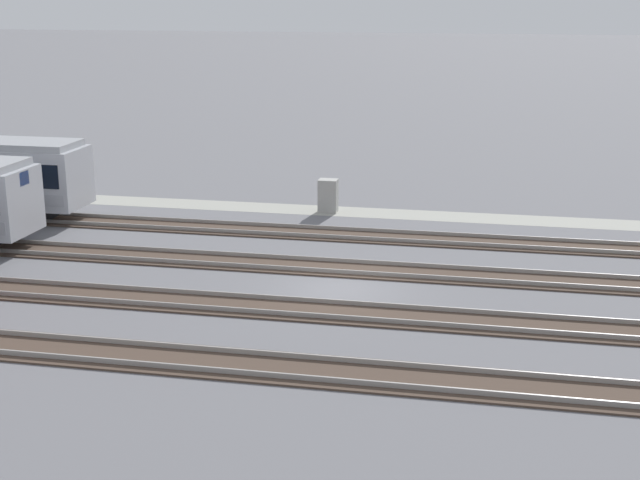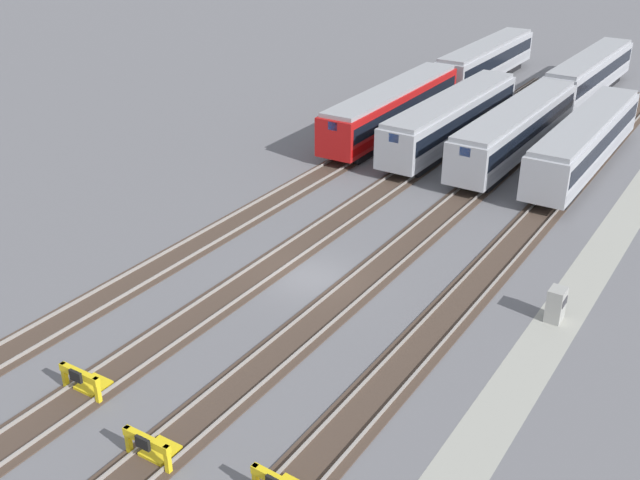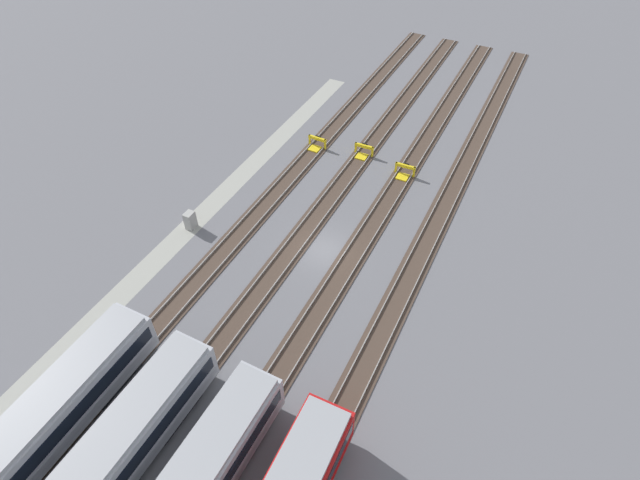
{
  "view_description": "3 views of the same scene",
  "coord_description": "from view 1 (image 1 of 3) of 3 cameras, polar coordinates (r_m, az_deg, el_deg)",
  "views": [
    {
      "loc": [
        -5.28,
        29.78,
        10.33
      ],
      "look_at": [
        0.75,
        0.0,
        1.8
      ],
      "focal_mm": 50.0,
      "sensor_mm": 36.0,
      "label": 1
    },
    {
      "loc": [
        -27.19,
        -17.86,
        18.19
      ],
      "look_at": [
        0.75,
        0.0,
        1.8
      ],
      "focal_mm": 42.0,
      "sensor_mm": 36.0,
      "label": 2
    },
    {
      "loc": [
        25.56,
        12.45,
        29.08
      ],
      "look_at": [
        0.75,
        0.0,
        1.8
      ],
      "focal_mm": 28.0,
      "sensor_mm": 36.0,
      "label": 3
    }
  ],
  "objects": [
    {
      "name": "rail_track_nearest",
      "position": [
        38.74,
        3.19,
        0.26
      ],
      "size": [
        90.0,
        2.23,
        0.21
      ],
      "color": "#47382D",
      "rests_on": "ground"
    },
    {
      "name": "rail_track_far_inner",
      "position": [
        25.37,
        -1.59,
        -8.24
      ],
      "size": [
        90.0,
        2.23,
        0.21
      ],
      "color": "#47382D",
      "rests_on": "ground"
    },
    {
      "name": "ground_plane",
      "position": [
        31.96,
        1.31,
        -3.18
      ],
      "size": [
        400.0,
        400.0,
        0.0
      ],
      "primitive_type": "plane",
      "color": "slate"
    },
    {
      "name": "service_walkway",
      "position": [
        42.89,
        4.03,
        1.71
      ],
      "size": [
        54.0,
        2.0,
        0.01
      ],
      "primitive_type": "cube",
      "color": "#9E9E93",
      "rests_on": "ground"
    },
    {
      "name": "rail_track_middle",
      "position": [
        29.72,
        0.49,
        -4.57
      ],
      "size": [
        90.0,
        2.24,
        0.21
      ],
      "color": "#47382D",
      "rests_on": "ground"
    },
    {
      "name": "rail_track_near_inner",
      "position": [
        34.19,
        2.02,
        -1.83
      ],
      "size": [
        90.0,
        2.24,
        0.21
      ],
      "color": "#47382D",
      "rests_on": "ground"
    },
    {
      "name": "electrical_cabinet",
      "position": [
        42.92,
        0.52,
        2.86
      ],
      "size": [
        0.9,
        0.73,
        1.6
      ],
      "color": "#9E9E99",
      "rests_on": "ground"
    }
  ]
}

